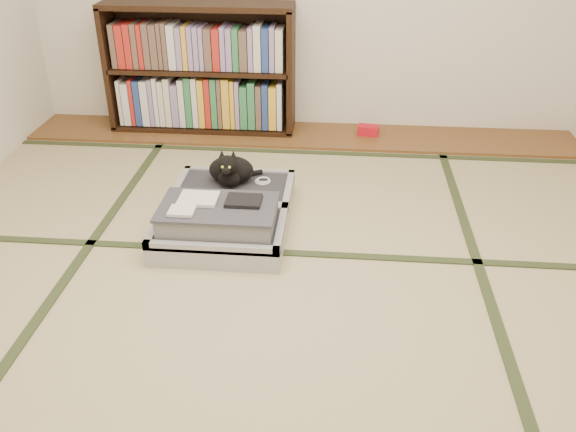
{
  "coord_description": "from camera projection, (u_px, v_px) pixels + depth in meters",
  "views": [
    {
      "loc": [
        0.28,
        -2.22,
        1.71
      ],
      "look_at": [
        0.05,
        0.35,
        0.25
      ],
      "focal_mm": 38.0,
      "sensor_mm": 36.0,
      "label": 1
    }
  ],
  "objects": [
    {
      "name": "floor",
      "position": [
        270.0,
        300.0,
        2.79
      ],
      "size": [
        4.5,
        4.5,
        0.0
      ],
      "primitive_type": "plane",
      "color": "tan",
      "rests_on": "ground"
    },
    {
      "name": "wood_strip",
      "position": [
        301.0,
        135.0,
        4.52
      ],
      "size": [
        4.0,
        0.5,
        0.02
      ],
      "primitive_type": "cube",
      "color": "brown",
      "rests_on": "ground"
    },
    {
      "name": "red_item",
      "position": [
        368.0,
        130.0,
        4.48
      ],
      "size": [
        0.16,
        0.11,
        0.07
      ],
      "primitive_type": "cube",
      "rotation": [
        0.0,
        0.0,
        -0.14
      ],
      "color": "red",
      "rests_on": "wood_strip"
    },
    {
      "name": "tatami_borders",
      "position": [
        281.0,
        243.0,
        3.21
      ],
      "size": [
        4.0,
        4.5,
        0.01
      ],
      "color": "#2D381E",
      "rests_on": "ground"
    },
    {
      "name": "bookcase",
      "position": [
        201.0,
        71.0,
        4.42
      ],
      "size": [
        1.35,
        0.31,
        0.92
      ],
      "color": "black",
      "rests_on": "wood_strip"
    },
    {
      "name": "suitcase",
      "position": [
        226.0,
        214.0,
        3.3
      ],
      "size": [
        0.67,
        0.9,
        0.26
      ],
      "color": "#A4A5A9",
      "rests_on": "floor"
    },
    {
      "name": "cat",
      "position": [
        231.0,
        170.0,
        3.49
      ],
      "size": [
        0.3,
        0.3,
        0.24
      ],
      "color": "black",
      "rests_on": "suitcase"
    },
    {
      "name": "cable_coil",
      "position": [
        263.0,
        181.0,
        3.55
      ],
      "size": [
        0.09,
        0.09,
        0.02
      ],
      "color": "white",
      "rests_on": "suitcase"
    },
    {
      "name": "hanger",
      "position": [
        203.0,
        246.0,
        3.18
      ],
      "size": [
        0.38,
        0.23,
        0.01
      ],
      "color": "black",
      "rests_on": "floor"
    }
  ]
}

